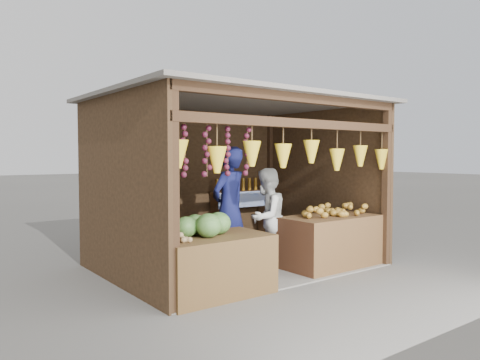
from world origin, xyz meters
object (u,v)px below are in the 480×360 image
woman_standing (266,218)px  vendor_seated (139,222)px  counter_right (330,242)px  counter_left (212,265)px  man_standing (229,207)px

woman_standing → vendor_seated: size_ratio=1.42×
counter_right → woman_standing: size_ratio=1.01×
counter_left → counter_right: size_ratio=0.93×
man_standing → vendor_seated: size_ratio=1.72×
counter_left → man_standing: 1.57m
counter_left → vendor_seated: vendor_seated is taller
counter_right → man_standing: 1.68m
vendor_seated → man_standing: bearing=-163.9°
counter_left → vendor_seated: size_ratio=1.33×
vendor_seated → counter_left: bearing=132.2°
counter_right → woman_standing: bearing=143.2°
man_standing → woman_standing: man_standing is taller
counter_left → counter_right: counter_right is taller
vendor_seated → woman_standing: bearing=-171.8°
counter_right → man_standing: size_ratio=0.83×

